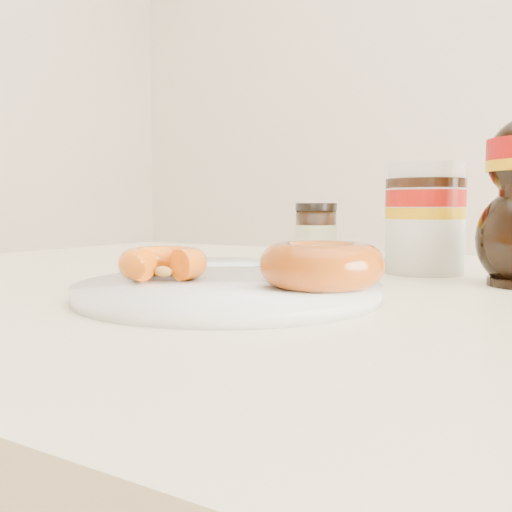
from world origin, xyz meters
The scene contains 7 objects.
dining_table centered at (0.00, 0.10, 0.67)m, with size 1.40×0.90×0.75m.
plate centered at (-0.07, -0.04, 0.76)m, with size 0.28×0.28×0.01m.
donut_bitten centered at (-0.14, -0.05, 0.78)m, with size 0.09×0.09×0.03m, color #F1530D.
donut_whole centered at (0.02, -0.02, 0.78)m, with size 0.11×0.11×0.04m, color #8D3409.
nutella_jar centered at (0.03, 0.25, 0.82)m, with size 0.10×0.10×0.14m.
dark_jar centered at (-0.10, 0.22, 0.79)m, with size 0.06×0.06×0.09m.
blue_rim_saucer centered at (-0.20, 0.13, 0.76)m, with size 0.13×0.13×0.01m.
Camera 1 is at (0.22, -0.47, 0.83)m, focal length 40.00 mm.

